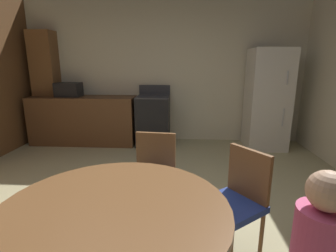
{
  "coord_description": "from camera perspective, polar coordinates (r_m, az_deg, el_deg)",
  "views": [
    {
      "loc": [
        0.39,
        -1.97,
        1.5
      ],
      "look_at": [
        0.21,
        0.94,
        0.78
      ],
      "focal_mm": 27.01,
      "sensor_mm": 36.0,
      "label": 1
    }
  ],
  "objects": [
    {
      "name": "oven_range",
      "position": [
        4.78,
        -3.31,
        1.36
      ],
      "size": [
        0.6,
        0.6,
        1.1
      ],
      "color": "black",
      "rests_on": "ground"
    },
    {
      "name": "ground_plane",
      "position": [
        2.51,
        -6.56,
        -23.07
      ],
      "size": [
        14.0,
        14.0,
        0.0
      ],
      "primitive_type": "plane",
      "color": "tan"
    },
    {
      "name": "chair_northeast",
      "position": [
        2.09,
        15.38,
        -15.27
      ],
      "size": [
        0.56,
        0.56,
        0.87
      ],
      "rotation": [
        0.0,
        0.0,
        3.79
      ],
      "color": "brown",
      "rests_on": "ground"
    },
    {
      "name": "refrigerator",
      "position": [
        4.85,
        21.45,
        5.57
      ],
      "size": [
        0.68,
        0.68,
        1.76
      ],
      "color": "silver",
      "rests_on": "ground"
    },
    {
      "name": "pantry_column",
      "position": [
        5.51,
        -25.57,
        7.85
      ],
      "size": [
        0.44,
        0.36,
        2.1
      ],
      "primitive_type": "cube",
      "color": "brown",
      "rests_on": "ground"
    },
    {
      "name": "wall_back",
      "position": [
        5.04,
        -0.87,
        12.17
      ],
      "size": [
        5.58,
        0.12,
        2.7
      ],
      "primitive_type": "cube",
      "color": "beige",
      "rests_on": "ground"
    },
    {
      "name": "microwave",
      "position": [
        5.12,
        -21.51,
        7.65
      ],
      "size": [
        0.44,
        0.32,
        0.26
      ],
      "primitive_type": "cube",
      "color": "black",
      "rests_on": "kitchen_counter"
    },
    {
      "name": "kitchen_counter",
      "position": [
        5.11,
        -18.33,
        1.3
      ],
      "size": [
        1.97,
        0.6,
        0.9
      ],
      "primitive_type": "cube",
      "color": "brown",
      "rests_on": "ground"
    },
    {
      "name": "dining_table",
      "position": [
        1.53,
        -11.85,
        -22.34
      ],
      "size": [
        1.26,
        1.26,
        0.76
      ],
      "color": "brown",
      "rests_on": "ground"
    },
    {
      "name": "chair_north",
      "position": [
        2.41,
        -3.28,
        -10.72
      ],
      "size": [
        0.44,
        0.44,
        0.87
      ],
      "rotation": [
        0.0,
        0.0,
        4.62
      ],
      "color": "brown",
      "rests_on": "ground"
    }
  ]
}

